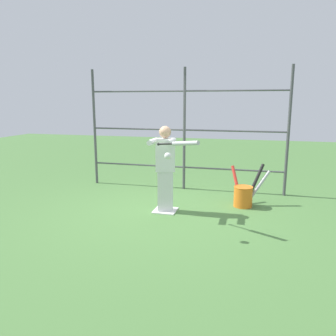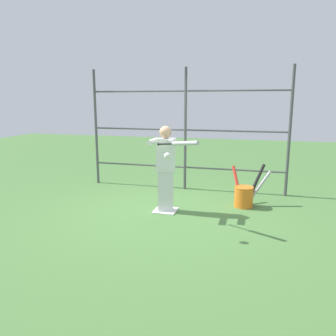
# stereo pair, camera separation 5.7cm
# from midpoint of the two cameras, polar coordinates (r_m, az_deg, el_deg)

# --- Properties ---
(ground_plane) EXTENTS (24.00, 24.00, 0.00)m
(ground_plane) POSITION_cam_midpoint_polar(r_m,az_deg,el_deg) (5.93, -0.16, -7.49)
(ground_plane) COLOR #4C7A3D
(home_plate) EXTENTS (0.40, 0.40, 0.02)m
(home_plate) POSITION_cam_midpoint_polar(r_m,az_deg,el_deg) (5.93, -0.16, -7.40)
(home_plate) COLOR white
(home_plate) RESTS_ON ground
(fence_backstop) EXTENTS (4.36, 0.06, 2.65)m
(fence_backstop) POSITION_cam_midpoint_polar(r_m,az_deg,el_deg) (7.19, 3.26, 6.63)
(fence_backstop) COLOR #4C4C51
(fence_backstop) RESTS_ON ground
(batter) EXTENTS (0.38, 0.59, 1.52)m
(batter) POSITION_cam_midpoint_polar(r_m,az_deg,el_deg) (5.71, -0.20, 0.30)
(batter) COLOR silver
(batter) RESTS_ON ground
(baseball_bat_swinging) EXTENTS (0.76, 0.47, 0.15)m
(baseball_bat_swinging) POSITION_cam_midpoint_polar(r_m,az_deg,el_deg) (4.90, 2.70, 4.30)
(baseball_bat_swinging) COLOR black
(softball_in_flight) EXTENTS (0.10, 0.10, 0.10)m
(softball_in_flight) POSITION_cam_midpoint_polar(r_m,az_deg,el_deg) (4.59, 0.23, 2.11)
(softball_in_flight) COLOR white
(bat_bucket) EXTENTS (0.77, 0.59, 0.78)m
(bat_bucket) POSITION_cam_midpoint_polar(r_m,az_deg,el_deg) (6.29, 13.46, -4.58)
(bat_bucket) COLOR orange
(bat_bucket) RESTS_ON ground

